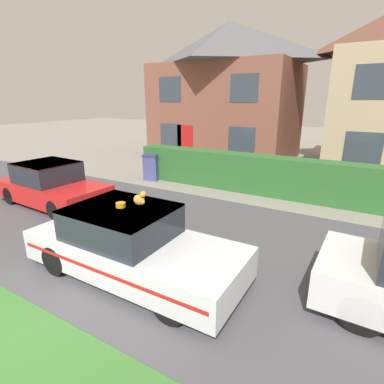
{
  "coord_description": "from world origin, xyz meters",
  "views": [
    {
      "loc": [
        4.32,
        -1.72,
        3.47
      ],
      "look_at": [
        0.41,
        4.96,
        1.05
      ],
      "focal_mm": 28.0,
      "sensor_mm": 36.0,
      "label": 1
    }
  ],
  "objects_px": {
    "neighbour_car_near": "(52,185)",
    "house_left": "(228,92)",
    "cat": "(140,199)",
    "wheelie_bin": "(152,167)",
    "police_car": "(131,244)"
  },
  "relations": [
    {
      "from": "police_car",
      "to": "house_left",
      "type": "height_order",
      "value": "house_left"
    },
    {
      "from": "house_left",
      "to": "cat",
      "type": "bearing_deg",
      "value": -72.94
    },
    {
      "from": "cat",
      "to": "wheelie_bin",
      "type": "bearing_deg",
      "value": 127.83
    },
    {
      "from": "police_car",
      "to": "house_left",
      "type": "relative_size",
      "value": 0.56
    },
    {
      "from": "police_car",
      "to": "neighbour_car_near",
      "type": "height_order",
      "value": "police_car"
    },
    {
      "from": "cat",
      "to": "neighbour_car_near",
      "type": "relative_size",
      "value": 0.08
    },
    {
      "from": "police_car",
      "to": "wheelie_bin",
      "type": "distance_m",
      "value": 7.59
    },
    {
      "from": "cat",
      "to": "wheelie_bin",
      "type": "xyz_separation_m",
      "value": [
        -4.51,
        6.18,
        -1.06
      ]
    },
    {
      "from": "police_car",
      "to": "wheelie_bin",
      "type": "xyz_separation_m",
      "value": [
        -4.28,
        6.26,
        -0.08
      ]
    },
    {
      "from": "neighbour_car_near",
      "to": "house_left",
      "type": "xyz_separation_m",
      "value": [
        1.51,
        11.01,
        3.2
      ]
    },
    {
      "from": "police_car",
      "to": "cat",
      "type": "bearing_deg",
      "value": 18.89
    },
    {
      "from": "cat",
      "to": "house_left",
      "type": "bearing_deg",
      "value": 108.78
    },
    {
      "from": "cat",
      "to": "wheelie_bin",
      "type": "distance_m",
      "value": 7.73
    },
    {
      "from": "cat",
      "to": "neighbour_car_near",
      "type": "height_order",
      "value": "cat"
    },
    {
      "from": "neighbour_car_near",
      "to": "house_left",
      "type": "bearing_deg",
      "value": 84.78
    }
  ]
}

